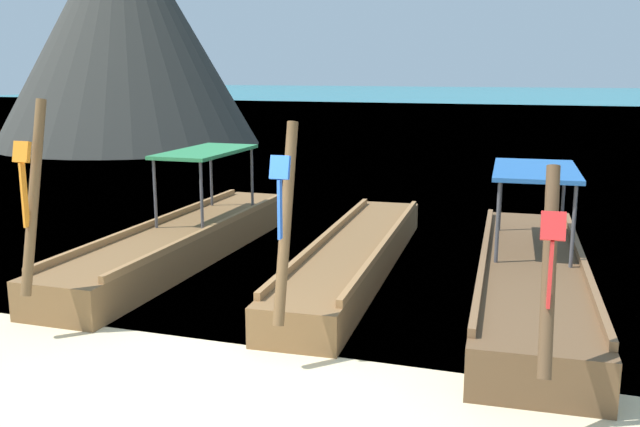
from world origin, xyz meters
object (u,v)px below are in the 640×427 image
karst_rock (122,31)px  longtail_boat_orange_ribbon (185,239)px  longtail_boat_blue_ribbon (355,256)px  longtail_boat_red_ribbon (531,277)px

karst_rock → longtail_boat_orange_ribbon: bearing=-54.1°
longtail_boat_blue_ribbon → longtail_boat_red_ribbon: longtail_boat_blue_ribbon is taller
longtail_boat_blue_ribbon → longtail_boat_red_ribbon: 2.70m
longtail_boat_blue_ribbon → karst_rock: size_ratio=0.67×
longtail_boat_red_ribbon → karst_rock: 23.69m
longtail_boat_orange_ribbon → longtail_boat_blue_ribbon: size_ratio=1.01×
longtail_boat_blue_ribbon → karst_rock: bearing=132.5°
longtail_boat_orange_ribbon → longtail_boat_blue_ribbon: 2.93m
longtail_boat_orange_ribbon → longtail_boat_blue_ribbon: longtail_boat_orange_ribbon is taller
longtail_boat_orange_ribbon → longtail_boat_red_ribbon: longtail_boat_orange_ribbon is taller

